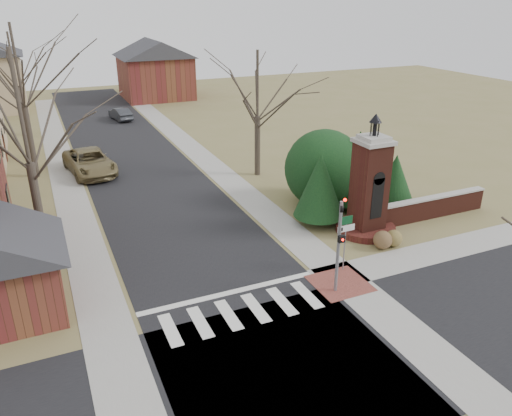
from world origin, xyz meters
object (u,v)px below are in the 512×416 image
sign_post (346,232)px  traffic_signal_pole (339,238)px  distant_car (120,114)px  pickup_truck (90,162)px  brick_gate_monument (369,194)px

sign_post → traffic_signal_pole: bearing=-132.4°
sign_post → distant_car: sign_post is taller
traffic_signal_pole → distant_car: traffic_signal_pole is taller
traffic_signal_pole → distant_car: bearing=94.2°
pickup_truck → sign_post: bearing=-72.3°
traffic_signal_pole → pickup_truck: 22.05m
brick_gate_monument → distant_car: size_ratio=1.67×
brick_gate_monument → pickup_truck: 20.41m
brick_gate_monument → distant_car: brick_gate_monument is taller
distant_car → traffic_signal_pole: bearing=84.2°
traffic_signal_pole → distant_car: (-2.70, 36.78, -1.95)m
sign_post → brick_gate_monument: 4.55m
sign_post → pickup_truck: sign_post is taller
traffic_signal_pole → sign_post: size_ratio=1.64×
traffic_signal_pole → brick_gate_monument: brick_gate_monument is taller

